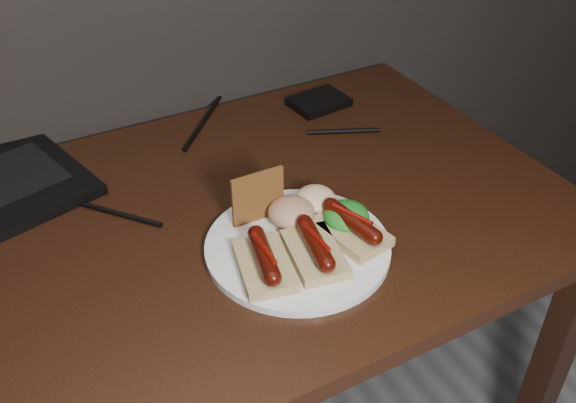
# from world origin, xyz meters

# --- Properties ---
(desk) EXTENTS (1.40, 0.70, 0.75)m
(desk) POSITION_xyz_m (0.00, 1.38, 0.66)
(desk) COLOR black
(desk) RESTS_ON ground
(hard_drive) EXTENTS (0.12, 0.10, 0.02)m
(hard_drive) POSITION_xyz_m (0.46, 1.63, 0.76)
(hard_drive) COLOR black
(hard_drive) RESTS_ON desk
(desk_cables) EXTENTS (0.96, 0.41, 0.01)m
(desk_cables) POSITION_xyz_m (0.04, 1.53, 0.75)
(desk_cables) COLOR black
(desk_cables) RESTS_ON desk
(plate) EXTENTS (0.33, 0.33, 0.01)m
(plate) POSITION_xyz_m (0.21, 1.26, 0.76)
(plate) COLOR white
(plate) RESTS_ON desk
(bread_sausage_left) EXTENTS (0.09, 0.13, 0.04)m
(bread_sausage_left) POSITION_xyz_m (0.14, 1.23, 0.78)
(bread_sausage_left) COLOR tan
(bread_sausage_left) RESTS_ON plate
(bread_sausage_center) EXTENTS (0.09, 0.13, 0.04)m
(bread_sausage_center) POSITION_xyz_m (0.21, 1.22, 0.78)
(bread_sausage_center) COLOR tan
(bread_sausage_center) RESTS_ON plate
(bread_sausage_right) EXTENTS (0.09, 0.13, 0.04)m
(bread_sausage_right) POSITION_xyz_m (0.28, 1.24, 0.78)
(bread_sausage_right) COLOR tan
(bread_sausage_right) RESTS_ON plate
(crispbread) EXTENTS (0.09, 0.01, 0.08)m
(crispbread) POSITION_xyz_m (0.18, 1.34, 0.80)
(crispbread) COLOR brown
(crispbread) RESTS_ON plate
(salad_greens) EXTENTS (0.07, 0.07, 0.04)m
(salad_greens) POSITION_xyz_m (0.29, 1.26, 0.78)
(salad_greens) COLOR #115617
(salad_greens) RESTS_ON plate
(salsa_mound) EXTENTS (0.07, 0.07, 0.04)m
(salsa_mound) POSITION_xyz_m (0.22, 1.31, 0.78)
(salsa_mound) COLOR maroon
(salsa_mound) RESTS_ON plate
(coleslaw_mound) EXTENTS (0.06, 0.06, 0.04)m
(coleslaw_mound) POSITION_xyz_m (0.27, 1.32, 0.78)
(coleslaw_mound) COLOR silver
(coleslaw_mound) RESTS_ON plate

